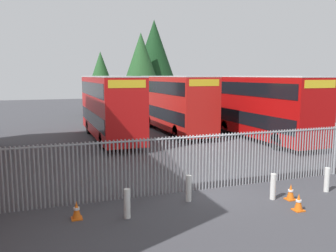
% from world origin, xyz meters
% --- Properties ---
extents(ground_plane, '(100.00, 100.00, 0.00)m').
position_xyz_m(ground_plane, '(0.00, 8.00, 0.00)').
color(ground_plane, '#3D3D42').
extents(palisade_fence, '(14.30, 0.14, 2.35)m').
position_xyz_m(palisade_fence, '(-0.48, 0.00, 1.18)').
color(palisade_fence, gray).
rests_on(palisade_fence, ground).
extents(double_decker_bus_near_gate, '(2.54, 10.81, 4.42)m').
position_xyz_m(double_decker_bus_near_gate, '(8.57, 8.66, 2.42)').
color(double_decker_bus_near_gate, '#B70C0C').
rests_on(double_decker_bus_near_gate, ground).
extents(double_decker_bus_behind_fence_left, '(2.54, 10.81, 4.42)m').
position_xyz_m(double_decker_bus_behind_fence_left, '(-1.30, 12.41, 2.42)').
color(double_decker_bus_behind_fence_left, red).
rests_on(double_decker_bus_behind_fence_left, ground).
extents(double_decker_bus_behind_fence_right, '(2.54, 10.81, 4.42)m').
position_xyz_m(double_decker_bus_behind_fence_right, '(4.15, 14.00, 2.42)').
color(double_decker_bus_behind_fence_right, red).
rests_on(double_decker_bus_behind_fence_right, ground).
extents(bollard_near_left, '(0.20, 0.20, 0.95)m').
position_xyz_m(bollard_near_left, '(-3.45, -1.78, 0.47)').
color(bollard_near_left, silver).
rests_on(bollard_near_left, ground).
extents(bollard_center_front, '(0.20, 0.20, 0.95)m').
position_xyz_m(bollard_center_front, '(-1.03, -1.02, 0.47)').
color(bollard_center_front, silver).
rests_on(bollard_center_front, ground).
extents(bollard_near_right, '(0.20, 0.20, 0.95)m').
position_xyz_m(bollard_near_right, '(1.93, -1.87, 0.47)').
color(bollard_near_right, silver).
rests_on(bollard_near_right, ground).
extents(bollard_far_right, '(0.20, 0.20, 0.95)m').
position_xyz_m(bollard_far_right, '(4.42, -1.86, 0.47)').
color(bollard_far_right, silver).
rests_on(bollard_far_right, ground).
extents(traffic_cone_by_gate, '(0.34, 0.34, 0.59)m').
position_xyz_m(traffic_cone_by_gate, '(2.06, -3.10, 0.29)').
color(traffic_cone_by_gate, orange).
rests_on(traffic_cone_by_gate, ground).
extents(traffic_cone_mid_forecourt, '(0.34, 0.34, 0.59)m').
position_xyz_m(traffic_cone_mid_forecourt, '(2.51, -2.14, 0.29)').
color(traffic_cone_mid_forecourt, orange).
rests_on(traffic_cone_mid_forecourt, ground).
extents(traffic_cone_near_kerb, '(0.34, 0.34, 0.59)m').
position_xyz_m(traffic_cone_near_kerb, '(-4.96, -1.32, 0.29)').
color(traffic_cone_near_kerb, orange).
rests_on(traffic_cone_near_kerb, ground).
extents(tree_tall_back, '(5.45, 5.45, 10.79)m').
position_xyz_m(tree_tall_back, '(6.88, 27.82, 6.88)').
color(tree_tall_back, '#4C3823').
rests_on(tree_tall_back, ground).
extents(tree_short_side, '(4.21, 4.21, 9.00)m').
position_xyz_m(tree_short_side, '(4.56, 25.22, 5.98)').
color(tree_short_side, '#4C3823').
rests_on(tree_short_side, ground).
extents(tree_mid_row, '(3.66, 3.66, 7.14)m').
position_xyz_m(tree_mid_row, '(0.79, 28.76, 4.52)').
color(tree_mid_row, '#4C3823').
rests_on(tree_mid_row, ground).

